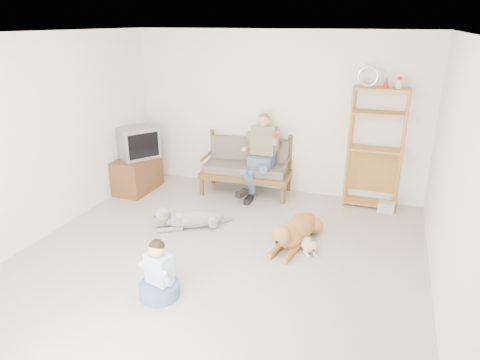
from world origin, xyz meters
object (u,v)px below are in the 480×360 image
at_px(etagere, 375,148).
at_px(tv_stand, 138,174).
at_px(loveseat, 247,165).
at_px(golden_retriever, 295,231).

xyz_separation_m(etagere, tv_stand, (-3.89, -0.70, -0.67)).
bearing_deg(loveseat, golden_retriever, -56.62).
distance_m(loveseat, tv_stand, 1.93).
bearing_deg(loveseat, etagere, -1.36).
bearing_deg(etagere, golden_retriever, -117.01).
xyz_separation_m(tv_stand, golden_retriever, (3.04, -0.97, -0.12)).
bearing_deg(golden_retriever, etagere, 74.00).
bearing_deg(loveseat, tv_stand, -166.74).
relative_size(loveseat, tv_stand, 1.72).
bearing_deg(golden_retriever, loveseat, 138.84).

